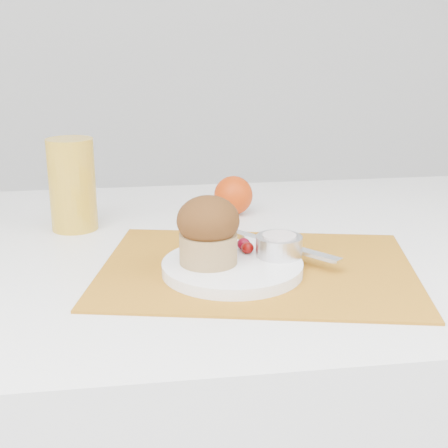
{
  "coord_description": "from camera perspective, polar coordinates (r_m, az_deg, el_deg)",
  "views": [
    {
      "loc": [
        -0.13,
        -0.89,
        1.08
      ],
      "look_at": [
        0.0,
        -0.01,
        0.8
      ],
      "focal_mm": 50.0,
      "sensor_mm": 36.0,
      "label": 1
    }
  ],
  "objects": [
    {
      "name": "butter_knife",
      "position": [
        0.93,
        5.06,
        -1.89
      ],
      "size": [
        0.15,
        0.17,
        0.01
      ],
      "primitive_type": "cube",
      "rotation": [
        0.0,
        0.0,
        -0.88
      ],
      "color": "white",
      "rests_on": "plate"
    },
    {
      "name": "plate",
      "position": [
        0.87,
        0.77,
        -3.96
      ],
      "size": [
        0.21,
        0.21,
        0.02
      ],
      "primitive_type": "cylinder",
      "rotation": [
        0.0,
        0.0,
        0.1
      ],
      "color": "white",
      "rests_on": "placemat"
    },
    {
      "name": "cream",
      "position": [
        0.89,
        5.08,
        -1.15
      ],
      "size": [
        0.06,
        0.06,
        0.01
      ],
      "primitive_type": "cylinder",
      "rotation": [
        0.0,
        0.0,
        0.24
      ],
      "color": "beige",
      "rests_on": "ramekin"
    },
    {
      "name": "raspberry_near",
      "position": [
        0.91,
        1.8,
        -1.83
      ],
      "size": [
        0.02,
        0.02,
        0.02
      ],
      "primitive_type": "ellipsoid",
      "color": "#50020F",
      "rests_on": "plate"
    },
    {
      "name": "placemat",
      "position": [
        0.89,
        3.05,
        -4.08
      ],
      "size": [
        0.5,
        0.41,
        0.0
      ],
      "primitive_type": "cube",
      "rotation": [
        0.0,
        0.0,
        -0.22
      ],
      "color": "#AF6D18",
      "rests_on": "table"
    },
    {
      "name": "ramekin",
      "position": [
        0.89,
        5.05,
        -2.01
      ],
      "size": [
        0.08,
        0.08,
        0.03
      ],
      "primitive_type": "cylinder",
      "rotation": [
        0.0,
        0.0,
        -0.26
      ],
      "color": "silver",
      "rests_on": "plate"
    },
    {
      "name": "raspberry_far",
      "position": [
        0.9,
        2.16,
        -2.18
      ],
      "size": [
        0.02,
        0.02,
        0.02
      ],
      "primitive_type": "ellipsoid",
      "color": "#4E0302",
      "rests_on": "plate"
    },
    {
      "name": "orange",
      "position": [
        1.15,
        0.86,
        2.63
      ],
      "size": [
        0.07,
        0.07,
        0.07
      ],
      "primitive_type": "sphere",
      "color": "#C73A07",
      "rests_on": "table"
    },
    {
      "name": "table",
      "position": [
        1.18,
        -0.46,
        -19.32
      ],
      "size": [
        1.2,
        0.8,
        0.75
      ],
      "primitive_type": "cube",
      "color": "white",
      "rests_on": "ground"
    },
    {
      "name": "muffin",
      "position": [
        0.85,
        -1.45,
        -0.56
      ],
      "size": [
        0.09,
        0.09,
        0.1
      ],
      "color": "tan",
      "rests_on": "plate"
    },
    {
      "name": "juice_glass",
      "position": [
        1.08,
        -13.7,
        3.52
      ],
      "size": [
        0.08,
        0.08,
        0.16
      ],
      "primitive_type": "cylinder",
      "rotation": [
        0.0,
        0.0,
        0.02
      ],
      "color": "gold",
      "rests_on": "table"
    }
  ]
}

